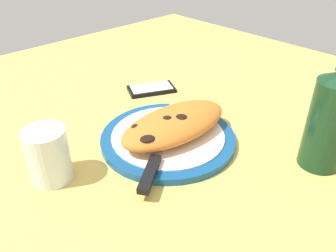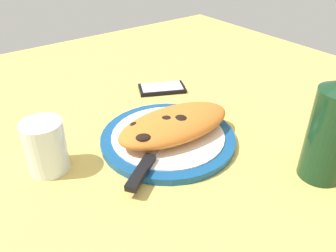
{
  "view_description": "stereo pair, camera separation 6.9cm",
  "coord_description": "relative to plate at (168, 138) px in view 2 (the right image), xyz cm",
  "views": [
    {
      "loc": [
        40.31,
        42.39,
        40.41
      ],
      "look_at": [
        0.0,
        0.0,
        3.73
      ],
      "focal_mm": 36.36,
      "sensor_mm": 36.0,
      "label": 1
    },
    {
      "loc": [
        35.04,
        46.84,
        40.41
      ],
      "look_at": [
        0.0,
        0.0,
        3.73
      ],
      "focal_mm": 36.36,
      "sensor_mm": 36.0,
      "label": 2
    }
  ],
  "objects": [
    {
      "name": "fork",
      "position": [
        -0.63,
        -6.75,
        1.1
      ],
      "size": [
        15.22,
        3.99,
        0.4
      ],
      "color": "silver",
      "rests_on": "plate"
    },
    {
      "name": "wine_bottle",
      "position": [
        -15.53,
        24.97,
        9.12
      ],
      "size": [
        7.6,
        7.6,
        24.69
      ],
      "color": "#14381E",
      "rests_on": "ground_plane"
    },
    {
      "name": "water_glass",
      "position": [
        22.91,
        -5.96,
        3.53
      ],
      "size": [
        7.41,
        7.41,
        9.96
      ],
      "color": "silver",
      "rests_on": "ground_plane"
    },
    {
      "name": "plate",
      "position": [
        0.0,
        0.0,
        0.0
      ],
      "size": [
        27.85,
        27.85,
        1.73
      ],
      "color": "navy",
      "rests_on": "ground_plane"
    },
    {
      "name": "calzone",
      "position": [
        -1.11,
        0.79,
        3.33
      ],
      "size": [
        25.66,
        13.46,
        4.89
      ],
      "color": "orange",
      "rests_on": "plate"
    },
    {
      "name": "smartphone",
      "position": [
        -13.11,
        -20.27,
        -0.26
      ],
      "size": [
        13.75,
        11.1,
        1.16
      ],
      "color": "black",
      "rests_on": "ground_plane"
    },
    {
      "name": "knife",
      "position": [
        8.53,
        5.44,
        1.39
      ],
      "size": [
        20.9,
        15.21,
        1.2
      ],
      "color": "silver",
      "rests_on": "plate"
    },
    {
      "name": "ground_plane",
      "position": [
        0.0,
        0.0,
        -2.33
      ],
      "size": [
        150.0,
        150.0,
        3.0
      ],
      "primitive_type": "cube",
      "color": "#DBB756"
    }
  ]
}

